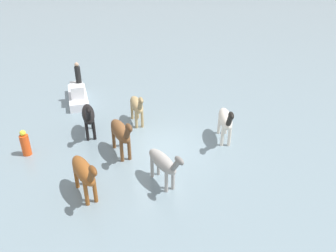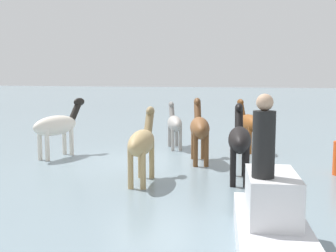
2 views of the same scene
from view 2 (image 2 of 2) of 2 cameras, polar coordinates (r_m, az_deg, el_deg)
name	(u,v)px [view 2 (image 2 of 2)]	position (r m, az deg, el deg)	size (l,w,h in m)	color
ground_plane	(150,161)	(12.95, -2.47, -4.83)	(212.80, 212.80, 0.00)	gray
horse_rear_stallion	(249,123)	(14.90, 11.07, 0.40)	(2.21, 1.35, 1.79)	brown
horse_dun_straggler	(57,125)	(13.88, -15.00, 0.07)	(2.45, 0.79, 1.89)	silver
horse_gray_outer	(174,123)	(15.15, 0.89, 0.36)	(2.06, 1.25, 1.67)	#9E9993
horse_dark_mare	(199,128)	(12.63, 4.36, -0.25)	(2.45, 1.20, 1.93)	brown
horse_pinto_flank	(142,142)	(10.16, -3.58, -2.28)	(2.35, 0.89, 1.81)	tan
horse_chestnut_trailing	(239,140)	(10.48, 9.83, -1.86)	(2.44, 0.93, 1.89)	black
boat_skiff_near	(274,238)	(6.27, 14.40, -14.77)	(3.96, 1.80, 1.31)	silver
person_helmsman_aft	(264,139)	(5.97, 13.08, -1.79)	(0.32, 0.32, 1.19)	black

